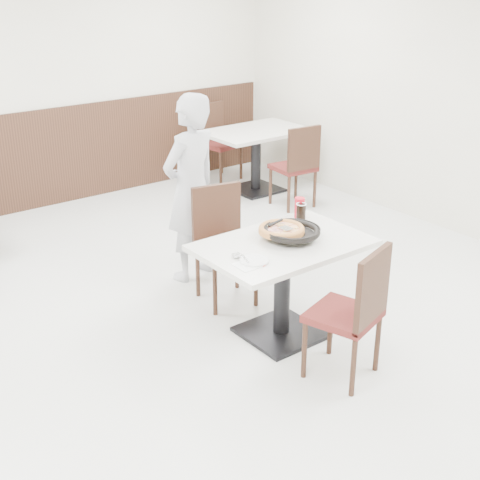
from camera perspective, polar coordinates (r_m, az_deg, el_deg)
floor at (r=5.20m, az=-0.66°, el=-7.29°), size 7.00×7.00×0.00m
wall_back at (r=7.70m, az=-16.93°, el=12.82°), size 6.00×0.04×2.80m
wainscot_back at (r=7.86m, az=-16.17°, el=6.71°), size 5.90×0.03×1.10m
main_table at (r=4.91m, az=3.61°, el=-4.25°), size 1.30×0.96×0.75m
chair_near at (r=4.45m, az=8.83°, el=-6.08°), size 0.52×0.52×0.95m
chair_far at (r=5.35m, az=-1.18°, el=-0.66°), size 0.50×0.50×0.95m
trivet at (r=4.80m, az=3.80°, el=0.21°), size 0.12×0.12×0.04m
pizza_pan at (r=4.80m, az=4.45°, el=0.50°), size 0.37×0.37×0.01m
pizza at (r=4.80m, az=3.56°, el=0.78°), size 0.37×0.37×0.02m
pizza_server at (r=4.76m, az=3.94°, el=1.02°), size 0.07×0.09×0.00m
napkin at (r=4.39m, az=0.66°, el=-2.15°), size 0.16×0.16×0.00m
side_plate at (r=4.44m, az=1.23°, el=-1.77°), size 0.22×0.22×0.01m
fork at (r=4.46m, az=0.44°, el=-1.56°), size 0.06×0.15×0.00m
cola_glass at (r=5.15m, az=5.23°, el=2.34°), size 0.08×0.08×0.13m
red_cup at (r=5.21m, az=5.10°, el=2.76°), size 0.09×0.09×0.16m
diner_person at (r=5.70m, az=-4.21°, el=4.39°), size 0.66×0.51×1.63m
bg_table_right at (r=8.10m, az=1.36°, el=6.78°), size 1.23×0.85×0.75m
bg_chair_right_near at (r=7.57m, az=4.56°, el=6.37°), size 0.46×0.46×0.95m
bg_chair_right_far at (r=8.53m, az=-1.64°, el=8.30°), size 0.47×0.47×0.95m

